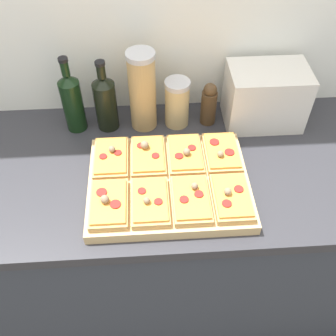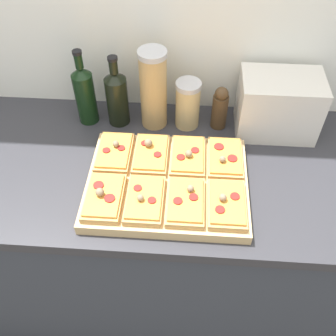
{
  "view_description": "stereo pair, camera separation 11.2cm",
  "coord_description": "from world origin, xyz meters",
  "px_view_note": "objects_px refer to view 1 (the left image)",
  "views": [
    {
      "loc": [
        0.02,
        -0.57,
        1.89
      ],
      "look_at": [
        0.07,
        0.26,
        0.99
      ],
      "focal_mm": 42.0,
      "sensor_mm": 36.0,
      "label": 1
    },
    {
      "loc": [
        0.13,
        -0.57,
        1.89
      ],
      "look_at": [
        0.07,
        0.26,
        0.99
      ],
      "focal_mm": 42.0,
      "sensor_mm": 36.0,
      "label": 2
    }
  ],
  "objects_px": {
    "pepper_mill": "(209,104)",
    "toaster_oven": "(265,96)",
    "grain_jar_tall": "(141,91)",
    "wine_bottle": "(105,102)",
    "cutting_board": "(169,183)",
    "olive_oil_bottle": "(72,101)",
    "grain_jar_short": "(177,103)"
  },
  "relations": [
    {
      "from": "grain_jar_short",
      "to": "toaster_oven",
      "type": "distance_m",
      "value": 0.31
    },
    {
      "from": "olive_oil_bottle",
      "to": "cutting_board",
      "type": "bearing_deg",
      "value": -44.44
    },
    {
      "from": "wine_bottle",
      "to": "grain_jar_tall",
      "type": "bearing_deg",
      "value": 0.0
    },
    {
      "from": "grain_jar_tall",
      "to": "pepper_mill",
      "type": "xyz_separation_m",
      "value": [
        0.24,
        0.0,
        -0.07
      ]
    },
    {
      "from": "olive_oil_bottle",
      "to": "toaster_oven",
      "type": "relative_size",
      "value": 0.96
    },
    {
      "from": "olive_oil_bottle",
      "to": "grain_jar_short",
      "type": "relative_size",
      "value": 1.58
    },
    {
      "from": "wine_bottle",
      "to": "pepper_mill",
      "type": "height_order",
      "value": "wine_bottle"
    },
    {
      "from": "wine_bottle",
      "to": "olive_oil_bottle",
      "type": "bearing_deg",
      "value": 180.0
    },
    {
      "from": "cutting_board",
      "to": "pepper_mill",
      "type": "relative_size",
      "value": 2.99
    },
    {
      "from": "wine_bottle",
      "to": "toaster_oven",
      "type": "distance_m",
      "value": 0.56
    },
    {
      "from": "olive_oil_bottle",
      "to": "wine_bottle",
      "type": "distance_m",
      "value": 0.11
    },
    {
      "from": "grain_jar_tall",
      "to": "pepper_mill",
      "type": "bearing_deg",
      "value": 0.0
    },
    {
      "from": "wine_bottle",
      "to": "toaster_oven",
      "type": "relative_size",
      "value": 0.9
    },
    {
      "from": "olive_oil_bottle",
      "to": "toaster_oven",
      "type": "xyz_separation_m",
      "value": [
        0.68,
        -0.0,
        -0.01
      ]
    },
    {
      "from": "toaster_oven",
      "to": "cutting_board",
      "type": "bearing_deg",
      "value": -140.12
    },
    {
      "from": "cutting_board",
      "to": "pepper_mill",
      "type": "bearing_deg",
      "value": 61.86
    },
    {
      "from": "wine_bottle",
      "to": "grain_jar_short",
      "type": "distance_m",
      "value": 0.25
    },
    {
      "from": "grain_jar_short",
      "to": "cutting_board",
      "type": "bearing_deg",
      "value": -99.29
    },
    {
      "from": "pepper_mill",
      "to": "grain_jar_short",
      "type": "bearing_deg",
      "value": 180.0
    },
    {
      "from": "olive_oil_bottle",
      "to": "grain_jar_short",
      "type": "bearing_deg",
      "value": -0.0
    },
    {
      "from": "wine_bottle",
      "to": "pepper_mill",
      "type": "distance_m",
      "value": 0.37
    },
    {
      "from": "grain_jar_tall",
      "to": "olive_oil_bottle",
      "type": "bearing_deg",
      "value": 180.0
    },
    {
      "from": "toaster_oven",
      "to": "grain_jar_tall",
      "type": "bearing_deg",
      "value": 179.44
    },
    {
      "from": "cutting_board",
      "to": "grain_jar_short",
      "type": "bearing_deg",
      "value": 80.71
    },
    {
      "from": "pepper_mill",
      "to": "toaster_oven",
      "type": "relative_size",
      "value": 0.56
    },
    {
      "from": "grain_jar_tall",
      "to": "grain_jar_short",
      "type": "bearing_deg",
      "value": 0.0
    },
    {
      "from": "cutting_board",
      "to": "toaster_oven",
      "type": "relative_size",
      "value": 1.67
    },
    {
      "from": "grain_jar_tall",
      "to": "toaster_oven",
      "type": "height_order",
      "value": "grain_jar_tall"
    },
    {
      "from": "wine_bottle",
      "to": "cutting_board",
      "type": "bearing_deg",
      "value": -56.94
    },
    {
      "from": "pepper_mill",
      "to": "wine_bottle",
      "type": "bearing_deg",
      "value": -180.0
    },
    {
      "from": "grain_jar_tall",
      "to": "grain_jar_short",
      "type": "relative_size",
      "value": 1.63
    },
    {
      "from": "grain_jar_tall",
      "to": "toaster_oven",
      "type": "bearing_deg",
      "value": -0.56
    }
  ]
}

